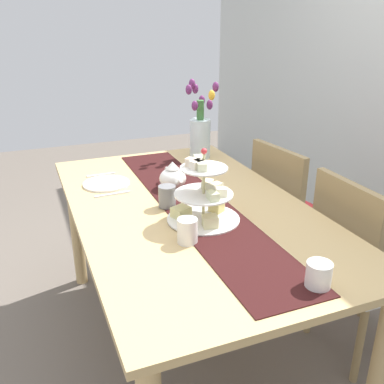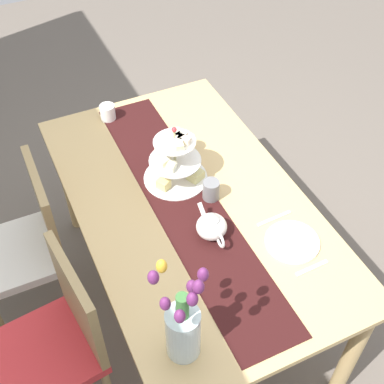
{
  "view_description": "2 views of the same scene",
  "coord_description": "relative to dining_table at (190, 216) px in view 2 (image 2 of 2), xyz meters",
  "views": [
    {
      "loc": [
        1.63,
        -0.64,
        1.55
      ],
      "look_at": [
        -0.09,
        0.05,
        0.8
      ],
      "focal_mm": 40.39,
      "sensor_mm": 36.0,
      "label": 1
    },
    {
      "loc": [
        -1.42,
        0.65,
        2.46
      ],
      "look_at": [
        0.02,
        -0.02,
        0.81
      ],
      "focal_mm": 47.69,
      "sensor_mm": 36.0,
      "label": 2
    }
  ],
  "objects": [
    {
      "name": "tulip_vase",
      "position": [
        -0.64,
        0.32,
        0.26
      ],
      "size": [
        0.19,
        0.18,
        0.46
      ],
      "color": "silver",
      "rests_on": "dining_table"
    },
    {
      "name": "tiered_cake_stand",
      "position": [
        0.16,
        -0.0,
        0.2
      ],
      "size": [
        0.3,
        0.3,
        0.3
      ],
      "color": "beige",
      "rests_on": "table_runner"
    },
    {
      "name": "knife_left",
      "position": [
        -0.25,
        -0.29,
        0.11
      ],
      "size": [
        0.02,
        0.17,
        0.01
      ],
      "primitive_type": "cube",
      "rotation": [
        0.0,
        0.0,
        0.05
      ],
      "color": "silver",
      "rests_on": "dining_table"
    },
    {
      "name": "teapot",
      "position": [
        -0.22,
        0.0,
        0.16
      ],
      "size": [
        0.24,
        0.13,
        0.14
      ],
      "color": "white",
      "rests_on": "table_runner"
    },
    {
      "name": "chair_right",
      "position": [
        0.32,
        0.72,
        -0.17
      ],
      "size": [
        0.42,
        0.42,
        0.91
      ],
      "color": "#9C8254",
      "rests_on": "ground_plane"
    },
    {
      "name": "dining_table",
      "position": [
        0.0,
        0.0,
        0.0
      ],
      "size": [
        1.7,
        0.99,
        0.77
      ],
      "color": "tan",
      "rests_on": "ground_plane"
    },
    {
      "name": "fork_left",
      "position": [
        -0.54,
        -0.29,
        0.11
      ],
      "size": [
        0.02,
        0.15,
        0.01
      ],
      "primitive_type": "cube",
      "rotation": [
        0.0,
        0.0,
        0.03
      ],
      "color": "silver",
      "rests_on": "dining_table"
    },
    {
      "name": "table_runner",
      "position": [
        0.0,
        0.03,
        0.1
      ],
      "size": [
        1.6,
        0.29,
        0.0
      ],
      "primitive_type": "cube",
      "color": "black",
      "rests_on": "dining_table"
    },
    {
      "name": "mug_white_text",
      "position": [
        0.31,
        -0.13,
        0.15
      ],
      "size": [
        0.08,
        0.08,
        0.09
      ],
      "primitive_type": "cylinder",
      "color": "white",
      "rests_on": "dining_table"
    },
    {
      "name": "mug_grey",
      "position": [
        -0.02,
        -0.09,
        0.15
      ],
      "size": [
        0.08,
        0.08,
        0.09
      ],
      "primitive_type": "cylinder",
      "color": "slate",
      "rests_on": "table_runner"
    },
    {
      "name": "chair_left",
      "position": [
        -0.25,
        0.72,
        -0.17
      ],
      "size": [
        0.47,
        0.47,
        0.91
      ],
      "color": "#9C8254",
      "rests_on": "ground_plane"
    },
    {
      "name": "cream_jug",
      "position": [
        0.73,
        0.14,
        0.14
      ],
      "size": [
        0.08,
        0.08,
        0.08
      ],
      "primitive_type": "cylinder",
      "color": "white",
      "rests_on": "dining_table"
    },
    {
      "name": "ground_plane",
      "position": [
        0.0,
        0.0,
        -0.67
      ],
      "size": [
        8.0,
        8.0,
        0.0
      ],
      "primitive_type": "plane",
      "color": "#6B6056"
    },
    {
      "name": "dinner_plate_left",
      "position": [
        -0.4,
        -0.29,
        0.11
      ],
      "size": [
        0.23,
        0.23,
        0.01
      ],
      "primitive_type": "cylinder",
      "color": "white",
      "rests_on": "dining_table"
    }
  ]
}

